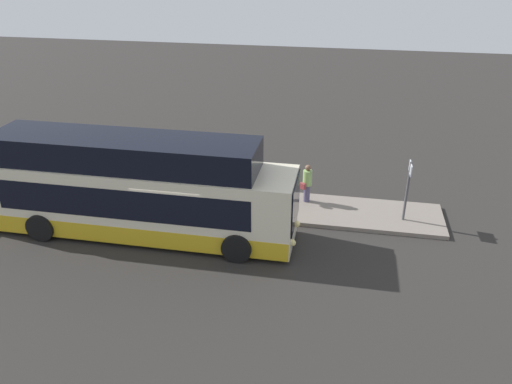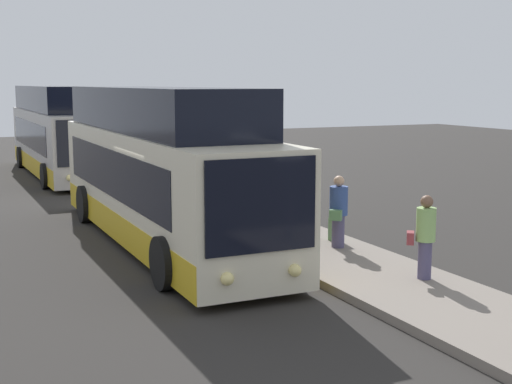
{
  "view_description": "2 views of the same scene",
  "coord_description": "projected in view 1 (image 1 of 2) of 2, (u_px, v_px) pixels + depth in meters",
  "views": [
    {
      "loc": [
        5.87,
        -15.39,
        9.95
      ],
      "look_at": [
        2.82,
        0.61,
        1.85
      ],
      "focal_mm": 35.0,
      "sensor_mm": 36.0,
      "label": 1
    },
    {
      "loc": [
        15.37,
        -5.22,
        3.99
      ],
      "look_at": [
        2.82,
        0.61,
        1.85
      ],
      "focal_mm": 50.0,
      "sensor_mm": 36.0,
      "label": 2
    }
  ],
  "objects": [
    {
      "name": "suitcase",
      "position": [
        225.0,
        187.0,
        21.8
      ],
      "size": [
        0.37,
        0.2,
        0.8
      ],
      "color": "#598C59",
      "rests_on": "platform"
    },
    {
      "name": "passenger_with_bags",
      "position": [
        307.0,
        182.0,
        20.79
      ],
      "size": [
        0.59,
        0.64,
        1.66
      ],
      "rotation": [
        0.0,
        0.0,
        2.5
      ],
      "color": "#4C476B",
      "rests_on": "platform"
    },
    {
      "name": "bus_lead",
      "position": [
        137.0,
        193.0,
        18.45
      ],
      "size": [
        11.64,
        2.7,
        3.87
      ],
      "color": "beige",
      "rests_on": "ground"
    },
    {
      "name": "passenger_boarding",
      "position": [
        236.0,
        178.0,
        21.19
      ],
      "size": [
        0.67,
        0.66,
        1.69
      ],
      "rotation": [
        0.0,
        0.0,
        -2.33
      ],
      "color": "#4C476B",
      "rests_on": "platform"
    },
    {
      "name": "passenger_waiting",
      "position": [
        192.0,
        185.0,
        20.45
      ],
      "size": [
        0.4,
        0.57,
        1.69
      ],
      "rotation": [
        0.0,
        0.0,
        -0.15
      ],
      "color": "#2D2D33",
      "rests_on": "platform"
    },
    {
      "name": "ground",
      "position": [
        180.0,
        236.0,
        18.95
      ],
      "size": [
        80.0,
        80.0,
        0.0
      ],
      "primitive_type": "plane",
      "color": "#2B2826"
    },
    {
      "name": "sign_post",
      "position": [
        408.0,
        184.0,
        19.08
      ],
      "size": [
        0.1,
        0.74,
        2.47
      ],
      "color": "#4C4C51",
      "rests_on": "platform"
    },
    {
      "name": "platform",
      "position": [
        202.0,
        200.0,
        21.48
      ],
      "size": [
        20.0,
        2.64,
        0.17
      ],
      "color": "slate",
      "rests_on": "ground"
    }
  ]
}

